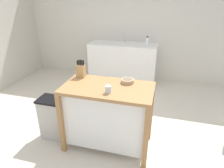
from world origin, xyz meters
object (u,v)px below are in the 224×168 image
at_px(sink_faucet, 125,38).
at_px(kitchen_island, 108,114).
at_px(knife_block, 81,71).
at_px(trash_bin, 54,118).
at_px(bottle_spray_cleaner, 147,41).
at_px(bowl_ceramic_small, 128,81).
at_px(drinking_cup, 108,89).

bearing_deg(sink_faucet, kitchen_island, -82.66).
height_order(kitchen_island, knife_block, knife_block).
relative_size(trash_bin, bottle_spray_cleaner, 3.11).
bearing_deg(bottle_spray_cleaner, trash_bin, -114.20).
xyz_separation_m(knife_block, bowl_ceramic_small, (0.66, -0.03, -0.07)).
height_order(bowl_ceramic_small, drinking_cup, drinking_cup).
height_order(kitchen_island, sink_faucet, sink_faucet).
relative_size(drinking_cup, sink_faucet, 0.40).
relative_size(kitchen_island, trash_bin, 1.80).
xyz_separation_m(bowl_ceramic_small, trash_bin, (-1.02, -0.23, -0.60)).
bearing_deg(bottle_spray_cleaner, sink_faucet, 161.70).
xyz_separation_m(bowl_ceramic_small, bottle_spray_cleaner, (0.02, 2.08, 0.08)).
distance_m(drinking_cup, bottle_spray_cleaner, 2.43).
relative_size(drinking_cup, bottle_spray_cleaner, 0.43).
bearing_deg(bowl_ceramic_small, sink_faucet, 103.13).
bearing_deg(bottle_spray_cleaner, bowl_ceramic_small, -90.43).
bearing_deg(bowl_ceramic_small, bottle_spray_cleaner, 89.57).
height_order(kitchen_island, bottle_spray_cleaner, bottle_spray_cleaner).
bearing_deg(knife_block, drinking_cup, -36.61).
bearing_deg(trash_bin, sink_faucet, 78.78).
bearing_deg(sink_faucet, bottle_spray_cleaner, -18.30).
height_order(drinking_cup, bottle_spray_cleaner, bottle_spray_cleaner).
relative_size(bowl_ceramic_small, trash_bin, 0.26).
distance_m(kitchen_island, drinking_cup, 0.47).
xyz_separation_m(drinking_cup, trash_bin, (-0.86, 0.11, -0.62)).
relative_size(knife_block, sink_faucet, 1.13).
bearing_deg(kitchen_island, bottle_spray_cleaner, 84.24).
relative_size(kitchen_island, knife_block, 4.56).
relative_size(bowl_ceramic_small, drinking_cup, 1.86).
xyz_separation_m(trash_bin, sink_faucet, (0.49, 2.48, 0.70)).
height_order(trash_bin, bottle_spray_cleaner, bottle_spray_cleaner).
height_order(kitchen_island, drinking_cup, drinking_cup).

